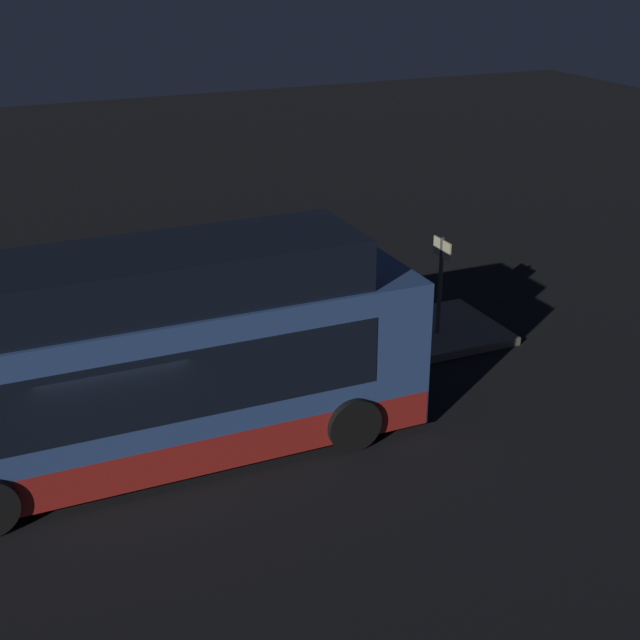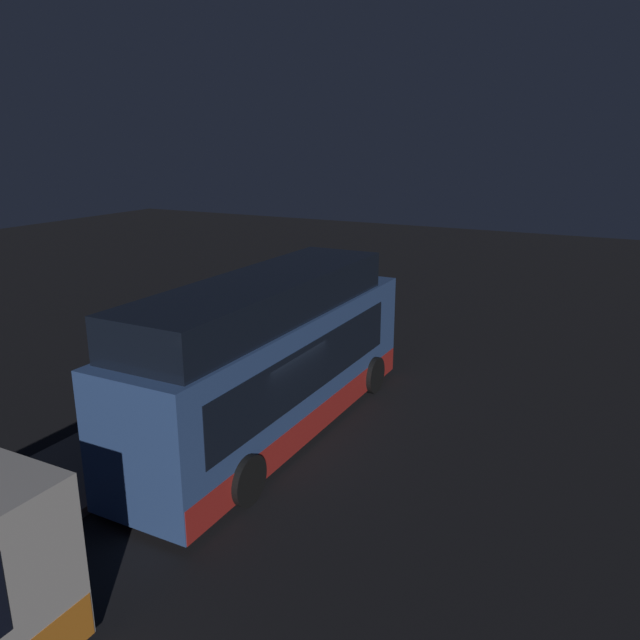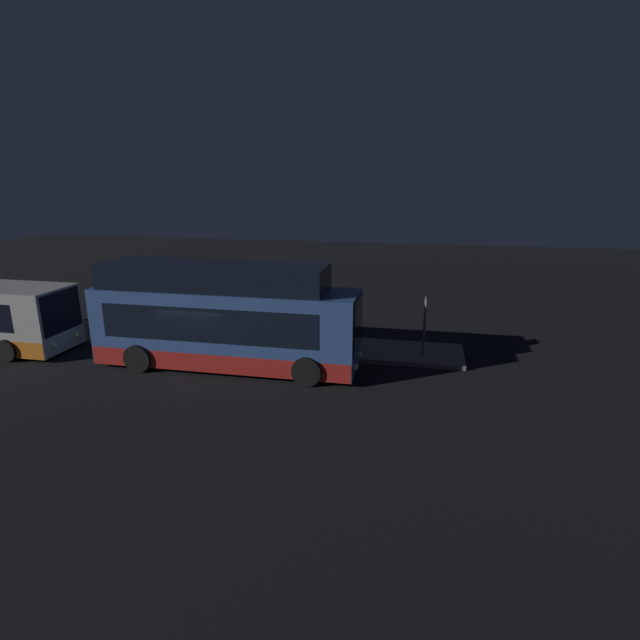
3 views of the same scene
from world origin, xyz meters
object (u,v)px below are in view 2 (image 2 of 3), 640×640
object	(u,v)px
passenger_boarding	(218,375)
passenger_waiting	(253,356)
suitcase	(193,398)
bus_lead	(273,364)
sign_post	(325,293)
passenger_with_bags	(178,368)

from	to	relation	value
passenger_boarding	passenger_waiting	bearing A→B (deg)	19.29
passenger_waiting	suitcase	distance (m)	2.20
bus_lead	passenger_boarding	distance (m)	2.11
passenger_waiting	suitcase	size ratio (longest dim) A/B	1.89
passenger_waiting	sign_post	world-z (taller)	sign_post
passenger_waiting	passenger_boarding	bearing A→B (deg)	152.87
passenger_boarding	suitcase	distance (m)	0.88
bus_lead	passenger_waiting	bearing A→B (deg)	45.57
bus_lead	passenger_waiting	size ratio (longest dim) A/B	5.62
suitcase	sign_post	distance (m)	7.92
passenger_boarding	suitcase	bearing A→B (deg)	173.56
passenger_boarding	bus_lead	bearing A→B (deg)	-73.18
bus_lead	sign_post	xyz separation A→B (m)	(7.55, 2.44, -0.12)
passenger_with_bags	sign_post	distance (m)	7.59
passenger_boarding	sign_post	bearing A→B (deg)	29.77
bus_lead	suitcase	world-z (taller)	bus_lead
suitcase	passenger_waiting	bearing A→B (deg)	-14.95
passenger_waiting	sign_post	size ratio (longest dim) A/B	0.77
passenger_with_bags	passenger_waiting	bearing A→B (deg)	99.29
suitcase	passenger_with_bags	bearing A→B (deg)	68.26
bus_lead	sign_post	distance (m)	7.93
passenger_waiting	suitcase	world-z (taller)	passenger_waiting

